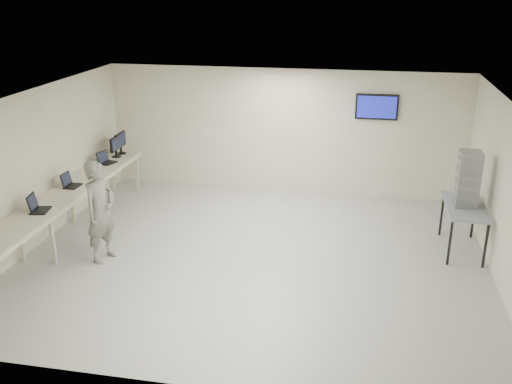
# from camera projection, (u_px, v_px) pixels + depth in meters

# --- Properties ---
(room) EXTENTS (8.01, 7.01, 2.81)m
(room) POSITION_uv_depth(u_px,v_px,m) (256.00, 181.00, 9.60)
(room) COLOR #B7B7B7
(room) RESTS_ON ground
(workbench) EXTENTS (0.76, 6.00, 0.90)m
(workbench) POSITION_uv_depth(u_px,v_px,m) (61.00, 199.00, 10.39)
(workbench) COLOR beige
(workbench) RESTS_ON ground
(laptop_1) EXTENTS (0.37, 0.42, 0.29)m
(laptop_1) POSITION_uv_depth(u_px,v_px,m) (37.00, 207.00, 9.65)
(laptop_1) COLOR black
(laptop_1) RESTS_ON workbench
(laptop_2) EXTENTS (0.29, 0.35, 0.27)m
(laptop_2) POSITION_uv_depth(u_px,v_px,m) (70.00, 183.00, 10.81)
(laptop_2) COLOR black
(laptop_2) RESTS_ON workbench
(laptop_3) EXTENTS (0.37, 0.40, 0.26)m
(laptop_3) POSITION_uv_depth(u_px,v_px,m) (106.00, 160.00, 12.19)
(laptop_3) COLOR black
(laptop_3) RESTS_ON workbench
(monitor_near) EXTENTS (0.21, 0.46, 0.46)m
(monitor_near) POSITION_uv_depth(u_px,v_px,m) (116.00, 145.00, 12.56)
(monitor_near) COLOR black
(monitor_near) RESTS_ON workbench
(monitor_far) EXTENTS (0.22, 0.49, 0.48)m
(monitor_far) POSITION_uv_depth(u_px,v_px,m) (120.00, 141.00, 12.80)
(monitor_far) COLOR black
(monitor_far) RESTS_ON workbench
(soldier) EXTENTS (0.58, 0.74, 1.79)m
(soldier) POSITION_uv_depth(u_px,v_px,m) (100.00, 211.00, 9.67)
(soldier) COLOR #56574F
(soldier) RESTS_ON ground
(side_table) EXTENTS (0.68, 1.45, 0.87)m
(side_table) POSITION_uv_depth(u_px,v_px,m) (465.00, 209.00, 10.02)
(side_table) COLOR gray
(side_table) RESTS_ON ground
(storage_bins) EXTENTS (0.37, 0.41, 0.98)m
(storage_bins) POSITION_uv_depth(u_px,v_px,m) (468.00, 179.00, 9.83)
(storage_bins) COLOR gray
(storage_bins) RESTS_ON side_table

